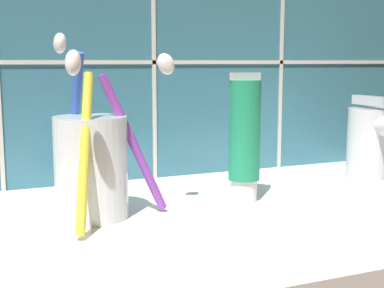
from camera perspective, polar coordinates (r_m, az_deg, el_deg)
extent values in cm
cube|color=white|center=(55.13, 0.25, -8.56)|extent=(76.94, 37.42, 2.00)
cube|color=#336B7F|center=(70.69, -5.87, 13.12)|extent=(86.94, 1.50, 45.68)
cube|color=beige|center=(69.67, -5.60, 8.68)|extent=(86.94, 0.24, 0.50)
cube|color=beige|center=(70.47, -4.13, 13.16)|extent=(0.50, 0.24, 45.68)
cube|color=beige|center=(78.71, 9.61, 12.60)|extent=(0.50, 0.24, 45.68)
cylinder|color=silver|center=(53.76, -10.71, -2.48)|extent=(7.22, 7.22, 10.15)
cylinder|color=purple|center=(53.87, -6.28, 0.04)|extent=(6.89, 1.36, 14.14)
ellipsoid|color=white|center=(54.09, -2.81, 8.51)|extent=(2.51, 1.46, 2.69)
cylinder|color=blue|center=(56.52, -12.59, 1.37)|extent=(2.00, 6.13, 16.18)
ellipsoid|color=white|center=(58.88, -13.91, 10.39)|extent=(1.70, 2.49, 2.62)
cylinder|color=yellow|center=(49.30, -11.39, -0.81)|extent=(3.44, 6.55, 14.29)
ellipsoid|color=white|center=(45.34, -12.57, 8.47)|extent=(2.14, 2.73, 2.68)
cylinder|color=white|center=(60.34, 5.53, -4.89)|extent=(2.96, 2.96, 2.42)
cylinder|color=#1E8C60|center=(59.12, 5.63, 1.45)|extent=(3.48, 3.48, 11.03)
cube|color=silver|center=(58.67, 5.71, 7.19)|extent=(3.65, 0.36, 0.80)
cylinder|color=silver|center=(74.87, 18.31, 0.07)|extent=(5.61, 5.61, 9.36)
cube|color=silver|center=(74.27, 18.52, 4.41)|extent=(1.56, 6.04, 1.20)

